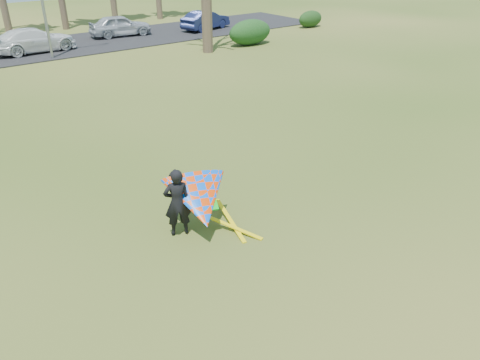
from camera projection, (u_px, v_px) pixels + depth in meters
ground at (296, 258)px, 10.21m from camera, size 100.00×100.00×0.00m
parking_strip at (2, 54)px, 27.68m from camera, size 46.00×7.00×0.06m
hedge_near at (250, 32)px, 29.76m from camera, size 3.15×1.43×1.57m
hedge_far at (310, 19)px, 35.60m from camera, size 2.20×1.03×1.22m
car_3 at (34, 40)px, 27.71m from camera, size 4.86×2.20×1.38m
car_4 at (120, 25)px, 32.14m from camera, size 4.31×2.16×1.41m
car_5 at (206, 20)px, 34.41m from camera, size 4.24×2.36×1.32m
kite_flyer at (197, 201)px, 10.73m from camera, size 2.13×2.39×2.02m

